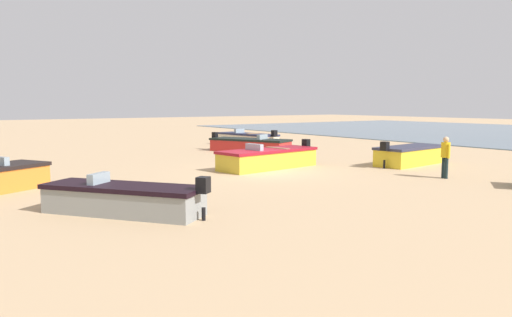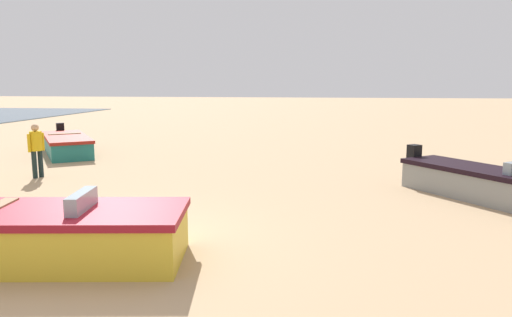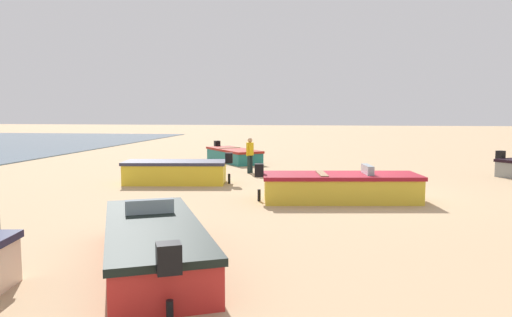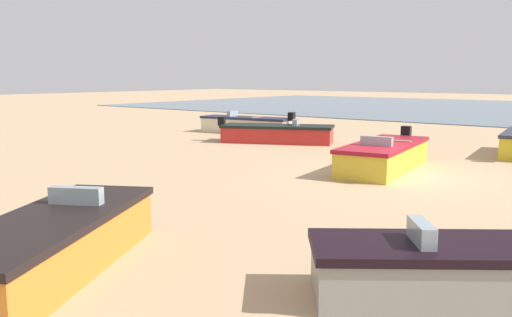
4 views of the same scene
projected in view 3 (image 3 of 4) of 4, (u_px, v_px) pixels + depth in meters
name	position (u px, v px, depth m)	size (l,w,h in m)	color
ground_plane	(364.00, 197.00, 15.72)	(160.00, 160.00, 0.00)	tan
boat_teal_0	(233.00, 155.00, 26.50)	(4.61, 3.85, 1.06)	#1E6F6D
boat_red_2	(154.00, 243.00, 8.73)	(5.17, 3.57, 1.11)	red
boat_yellow_4	(340.00, 187.00, 14.92)	(2.34, 5.23, 1.18)	gold
boat_yellow_5	(176.00, 172.00, 18.56)	(2.03, 4.30, 1.21)	yellow
beach_walker_foreground	(250.00, 152.00, 21.66)	(0.52, 0.45, 1.62)	#182729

